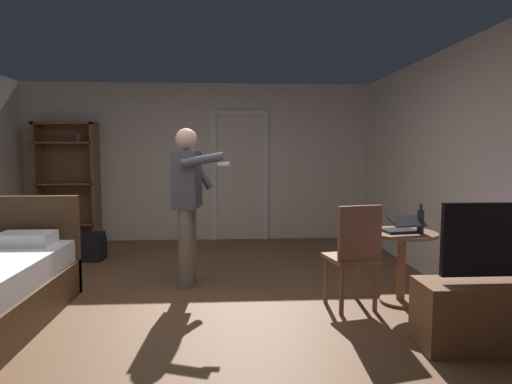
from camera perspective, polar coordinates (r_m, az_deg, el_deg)
name	(u,v)px	position (r m, az deg, el deg)	size (l,w,h in m)	color
ground_plane	(178,309)	(4.33, -10.08, -14.71)	(7.18, 7.18, 0.00)	brown
wall_back	(199,162)	(7.38, -7.33, 3.81)	(5.86, 0.12, 2.57)	silver
wall_right	(480,171)	(4.70, 27.00, 2.38)	(0.12, 6.76, 2.57)	silver
doorway_frame	(240,166)	(7.29, -2.10, 3.35)	(0.93, 0.08, 2.13)	white
bookshelf	(68,179)	(7.59, -23.14, 1.61)	(0.95, 0.32, 1.92)	brown
tv_flatscreen	(499,306)	(3.88, 28.88, -12.79)	(1.22, 0.40, 1.10)	brown
side_table	(402,255)	(4.54, 18.30, -7.70)	(0.66, 0.66, 0.70)	brown
laptop	(402,227)	(4.44, 18.33, -4.33)	(0.37, 0.37, 0.17)	black
bottle_on_table	(421,221)	(4.46, 20.48, -3.51)	(0.06, 0.06, 0.28)	#1E2D1C
wooden_chair	(354,252)	(4.21, 12.59, -7.60)	(0.50, 0.50, 0.99)	brown
person_blue_shirt	(188,196)	(4.85, -8.77, -0.51)	(0.62, 0.60, 1.72)	gray
suitcase_dark	(86,246)	(6.50, -21.06, -6.54)	(0.48, 0.28, 0.36)	black
suitcase_small	(85,249)	(6.44, -21.22, -6.84)	(0.50, 0.29, 0.32)	black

